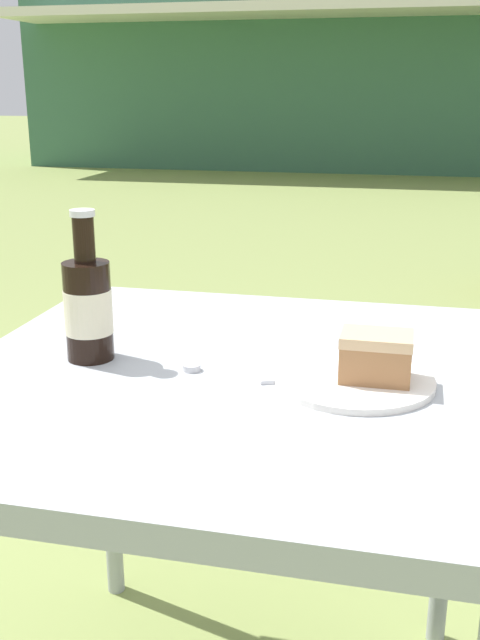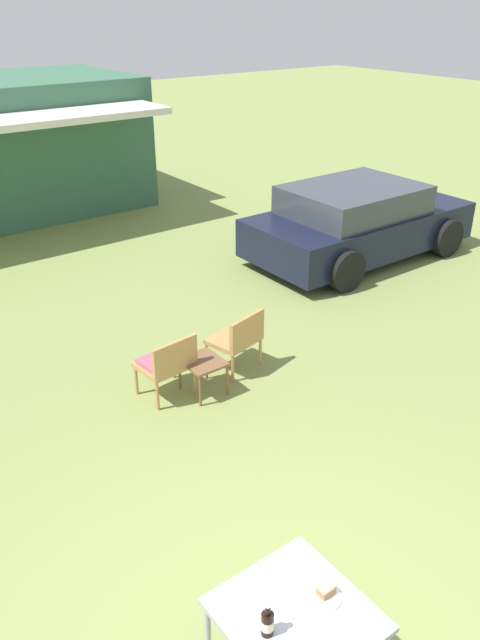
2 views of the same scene
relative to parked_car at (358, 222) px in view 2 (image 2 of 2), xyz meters
The scene contains 9 objects.
parked_car is the anchor object (origin of this frame).
wicker_chair_cushioned 5.12m from the parked_car, 159.97° to the right, with size 0.61×0.52×0.75m.
wicker_chair_plain 4.24m from the parked_car, 155.27° to the right, with size 0.66×0.59×0.75m.
garden_side_table 4.87m from the parked_car, 156.55° to the right, with size 0.42×0.47×0.41m.
patio_table 7.86m from the parked_car, 138.97° to the right, with size 0.84×0.87×0.76m.
cake_on_plate 7.71m from the parked_car, 137.85° to the right, with size 0.24×0.24×0.08m.
cola_bottle_near 8.03m from the parked_car, 140.02° to the right, with size 0.08×0.08×0.24m.
fork 7.77m from the parked_car, 138.21° to the right, with size 0.15×0.07×0.01m.
loose_bottle_cap 7.91m from the parked_car, 139.12° to the right, with size 0.03×0.03×0.01m.
Camera 2 is at (-1.76, -1.80, 4.02)m, focal length 35.00 mm.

